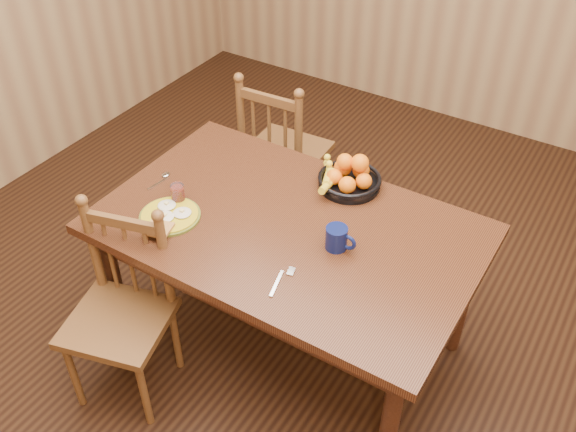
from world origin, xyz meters
The scene contains 10 objects.
room centered at (0.00, 0.00, 1.35)m, with size 4.52×5.02×2.72m.
dining_table centered at (0.00, 0.00, 0.67)m, with size 1.60×1.00×0.75m.
chair_far centered at (-0.55, 0.82, 0.46)m, with size 0.46×0.44×0.95m.
chair_near centered at (-0.49, -0.56, 0.44)m, with size 0.50×0.49×0.91m.
breakfast_plate centered at (-0.46, -0.23, 0.76)m, with size 0.26×0.30×0.04m.
fork centered at (0.15, -0.29, 0.75)m, with size 0.06×0.18×0.00m.
spoon centered at (-0.67, -0.02, 0.75)m, with size 0.04×0.16×0.01m.
coffee_mug centered at (0.24, -0.01, 0.80)m, with size 0.13×0.09×0.10m.
juice_glass centered at (-0.49, -0.12, 0.79)m, with size 0.06×0.06×0.09m.
fruit_bowl centered at (0.08, 0.38, 0.80)m, with size 0.32×0.32×0.17m.
Camera 1 is at (1.10, -1.76, 2.50)m, focal length 40.00 mm.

